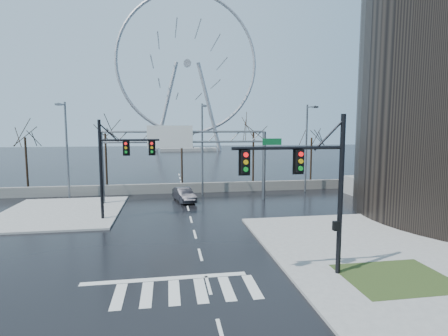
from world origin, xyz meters
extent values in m
plane|color=black|center=(0.00, 0.00, 0.00)|extent=(260.00, 260.00, 0.00)
cube|color=gray|center=(10.00, 2.00, 0.07)|extent=(12.00, 10.00, 0.15)
cube|color=gray|center=(-11.00, 12.00, 0.07)|extent=(10.00, 12.00, 0.15)
cube|color=#243717|center=(9.00, -5.00, 0.15)|extent=(5.00, 4.00, 0.02)
cube|color=slate|center=(0.00, 20.00, 0.55)|extent=(52.00, 0.50, 1.10)
cylinder|color=black|center=(6.50, -4.00, 4.00)|extent=(0.24, 0.24, 8.00)
cylinder|color=black|center=(3.80, -4.00, 6.40)|extent=(5.40, 0.16, 0.16)
cube|color=black|center=(4.30, -4.15, 5.80)|extent=(0.35, 0.28, 1.05)
cube|color=black|center=(1.70, -4.15, 5.80)|extent=(0.35, 0.28, 1.05)
cylinder|color=black|center=(-7.00, 9.00, 4.00)|extent=(0.24, 0.24, 8.00)
cylinder|color=black|center=(-4.70, 9.00, 6.40)|extent=(4.60, 0.16, 0.16)
cube|color=black|center=(-5.00, 8.85, 5.80)|extent=(0.35, 0.28, 1.05)
cube|color=black|center=(-3.00, 8.85, 5.80)|extent=(0.35, 0.28, 1.05)
cylinder|color=slate|center=(-8.00, 15.00, 3.50)|extent=(0.36, 0.36, 7.00)
cylinder|color=slate|center=(8.00, 15.00, 3.50)|extent=(0.36, 0.36, 7.00)
cylinder|color=slate|center=(0.00, 15.00, 7.00)|extent=(16.00, 0.20, 0.20)
cylinder|color=slate|center=(0.00, 15.00, 6.00)|extent=(16.00, 0.20, 0.20)
cube|color=#0B5526|center=(-1.50, 14.85, 6.50)|extent=(4.20, 0.10, 2.00)
cube|color=silver|center=(-1.50, 14.79, 6.50)|extent=(4.40, 0.02, 2.20)
cylinder|color=slate|center=(-12.00, 18.50, 5.00)|extent=(0.20, 0.20, 10.00)
cylinder|color=slate|center=(-12.00, 17.40, 9.70)|extent=(0.12, 2.20, 0.12)
cube|color=slate|center=(-12.00, 16.40, 9.60)|extent=(0.50, 0.70, 0.18)
cylinder|color=slate|center=(2.00, 18.50, 5.00)|extent=(0.20, 0.20, 10.00)
cylinder|color=slate|center=(2.00, 17.40, 9.70)|extent=(0.12, 2.20, 0.12)
cube|color=slate|center=(2.00, 16.40, 9.60)|extent=(0.50, 0.70, 0.18)
cylinder|color=slate|center=(14.00, 18.50, 5.00)|extent=(0.20, 0.20, 10.00)
cylinder|color=slate|center=(14.00, 17.40, 9.70)|extent=(0.12, 2.20, 0.12)
cube|color=slate|center=(14.00, 16.40, 9.60)|extent=(0.50, 0.70, 0.18)
cylinder|color=black|center=(-18.00, 24.00, 3.15)|extent=(0.24, 0.24, 6.30)
cylinder|color=black|center=(-9.00, 23.50, 3.38)|extent=(0.24, 0.24, 6.75)
cylinder|color=black|center=(0.00, 24.50, 2.93)|extent=(0.24, 0.24, 5.85)
cylinder|color=black|center=(9.00, 23.50, 3.51)|extent=(0.24, 0.24, 7.02)
cylinder|color=black|center=(17.00, 24.00, 3.06)|extent=(0.24, 0.24, 6.12)
cube|color=gray|center=(5.00, 95.00, 0.50)|extent=(18.00, 6.00, 1.00)
torus|color=#B2B2B7|center=(5.00, 95.00, 28.00)|extent=(45.00, 1.00, 45.00)
cylinder|color=#B2B2B7|center=(5.00, 95.00, 28.00)|extent=(2.40, 1.50, 2.40)
cylinder|color=#B2B2B7|center=(-2.00, 95.00, 14.00)|extent=(8.28, 1.20, 28.82)
cylinder|color=#B2B2B7|center=(12.00, 95.00, 14.00)|extent=(8.28, 1.20, 28.82)
imported|color=black|center=(-0.21, 15.14, 0.69)|extent=(2.37, 4.41, 1.38)
camera|label=1|loc=(-1.79, -19.58, 7.30)|focal=28.00mm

